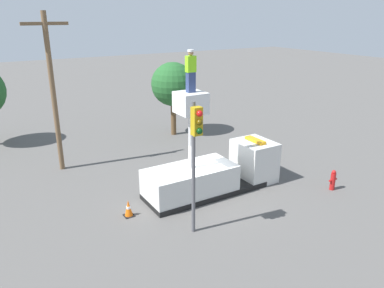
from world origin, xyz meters
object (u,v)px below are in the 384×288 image
at_px(worker, 191,71).
at_px(traffic_light_pole, 196,144).
at_px(tree_left_bg, 173,85).
at_px(traffic_cone_rear, 129,209).
at_px(utility_pole, 53,89).
at_px(fire_hydrant, 333,180).
at_px(bucket_truck, 212,172).

xyz_separation_m(worker, traffic_light_pole, (-1.42, -2.70, -2.11)).
bearing_deg(worker, tree_left_bg, 66.25).
height_order(traffic_light_pole, traffic_cone_rear, traffic_light_pole).
bearing_deg(traffic_cone_rear, utility_pole, 100.17).
xyz_separation_m(worker, traffic_cone_rear, (-3.12, -0.18, -5.40)).
height_order(worker, tree_left_bg, worker).
distance_m(fire_hydrant, traffic_cone_rear, 9.67).
xyz_separation_m(bucket_truck, worker, (-1.19, 0.00, 4.80)).
relative_size(bucket_truck, tree_left_bg, 1.34).
bearing_deg(fire_hydrant, utility_pole, 138.33).
height_order(traffic_cone_rear, tree_left_bg, tree_left_bg).
bearing_deg(traffic_light_pole, fire_hydrant, -1.45).
bearing_deg(utility_pole, fire_hydrant, -41.67).
bearing_deg(utility_pole, traffic_cone_rear, -79.83).
bearing_deg(traffic_cone_rear, fire_hydrant, -16.34).
height_order(traffic_light_pole, fire_hydrant, traffic_light_pole).
distance_m(traffic_light_pole, fire_hydrant, 8.20).
xyz_separation_m(bucket_truck, tree_left_bg, (2.63, 8.68, 2.55)).
distance_m(bucket_truck, worker, 4.95).
bearing_deg(bucket_truck, traffic_cone_rear, -177.67).
distance_m(worker, utility_pole, 7.84).
height_order(bucket_truck, utility_pole, utility_pole).
distance_m(traffic_cone_rear, utility_pole, 7.82).
xyz_separation_m(bucket_truck, fire_hydrant, (4.97, -2.89, -0.45)).
bearing_deg(fire_hydrant, tree_left_bg, 101.40).
distance_m(bucket_truck, utility_pole, 9.12).
relative_size(traffic_light_pole, fire_hydrant, 5.11).
bearing_deg(traffic_light_pole, utility_pole, 107.55).
bearing_deg(utility_pole, bucket_truck, -49.43).
relative_size(bucket_truck, traffic_light_pole, 1.30).
bearing_deg(tree_left_bg, bucket_truck, -106.87).
bearing_deg(tree_left_bg, utility_pole, -164.42).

